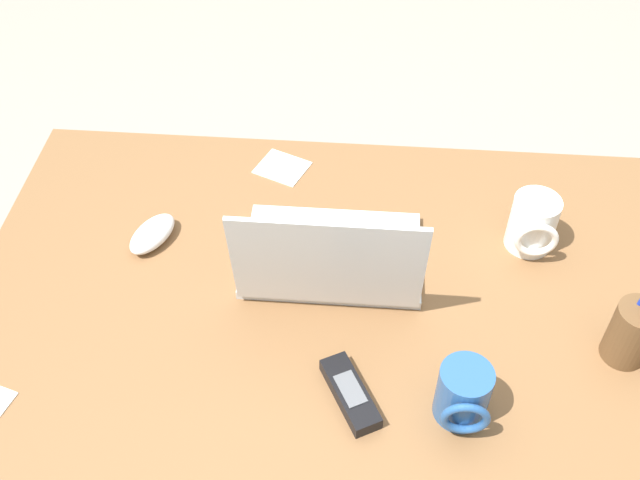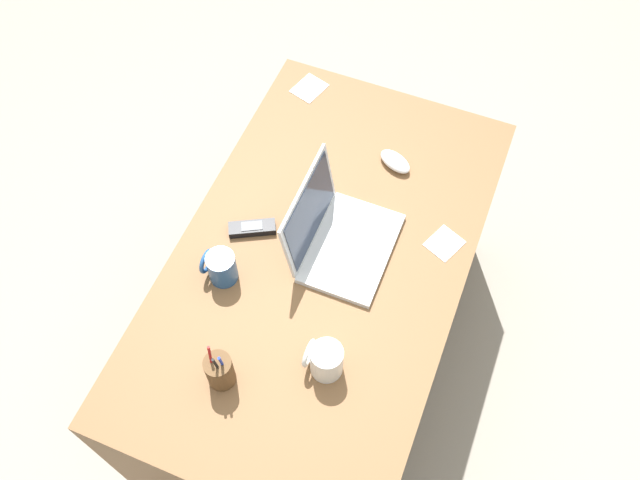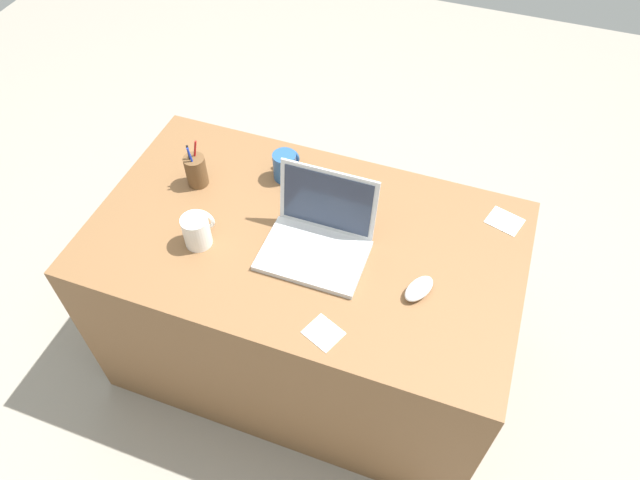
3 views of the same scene
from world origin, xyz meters
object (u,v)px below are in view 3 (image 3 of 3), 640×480
computer_mouse (419,289)px  pen_holder (196,171)px  coffee_mug_white (285,165)px  laptop (318,237)px  cordless_phone (330,188)px  coffee_mug_tall (197,230)px

computer_mouse → pen_holder: size_ratio=0.64×
coffee_mug_white → pen_holder: (-0.27, -0.13, 0.01)m
laptop → cordless_phone: (-0.05, 0.24, -0.04)m
cordless_phone → pen_holder: pen_holder is taller
laptop → coffee_mug_tall: bearing=-163.8°
coffee_mug_white → pen_holder: bearing=-154.0°
coffee_mug_white → cordless_phone: bearing=-4.8°
coffee_mug_white → cordless_phone: 0.17m
laptop → pen_holder: 0.49m
coffee_mug_white → coffee_mug_tall: 0.39m
coffee_mug_tall → pen_holder: (-0.12, 0.23, 0.00)m
cordless_phone → laptop: bearing=-79.2°
computer_mouse → cordless_phone: size_ratio=0.79×
cordless_phone → pen_holder: size_ratio=0.81×
laptop → computer_mouse: bearing=-10.3°
cordless_phone → pen_holder: (-0.43, -0.12, 0.04)m
laptop → coffee_mug_white: laptop is taller
computer_mouse → coffee_mug_tall: coffee_mug_tall is taller
coffee_mug_tall → pen_holder: 0.26m
coffee_mug_white → coffee_mug_tall: coffee_mug_tall is taller
coffee_mug_tall → coffee_mug_white: bearing=68.5°
coffee_mug_tall → laptop: bearing=16.2°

